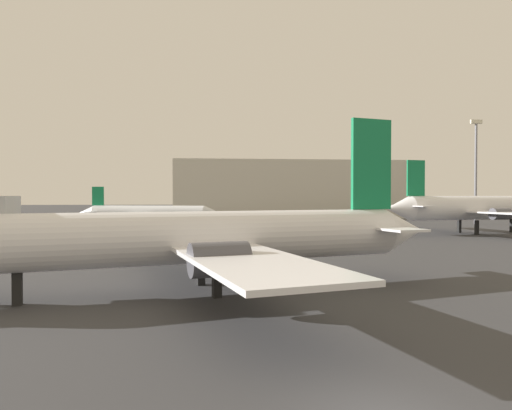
{
  "coord_description": "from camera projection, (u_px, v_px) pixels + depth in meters",
  "views": [
    {
      "loc": [
        -4.41,
        -11.23,
        5.8
      ],
      "look_at": [
        1.35,
        49.84,
        4.59
      ],
      "focal_mm": 32.11,
      "sensor_mm": 36.0,
      "label": 1
    }
  ],
  "objects": [
    {
      "name": "terminal_building",
      "position": [
        291.0,
        190.0,
        126.1
      ],
      "size": [
        62.83,
        21.14,
        15.12
      ],
      "primitive_type": "cube",
      "color": "beige",
      "rests_on": "ground_plane"
    },
    {
      "name": "airplane_on_taxiway",
      "position": [
        473.0,
        208.0,
        70.54
      ],
      "size": [
        31.07,
        29.44,
        11.09
      ],
      "rotation": [
        0.0,
        0.0,
        0.19
      ],
      "color": "white",
      "rests_on": "ground_plane"
    },
    {
      "name": "airplane_at_gate",
      "position": [
        192.0,
        238.0,
        27.51
      ],
      "size": [
        34.71,
        28.65,
        11.16
      ],
      "rotation": [
        0.0,
        0.0,
        3.41
      ],
      "color": "white",
      "rests_on": "ground_plane"
    },
    {
      "name": "light_mast_right",
      "position": [
        476.0,
        166.0,
        93.79
      ],
      "size": [
        2.4,
        0.5,
        21.43
      ],
      "color": "slate",
      "rests_on": "ground_plane"
    },
    {
      "name": "airplane_distant",
      "position": [
        148.0,
        213.0,
        83.95
      ],
      "size": [
        27.07,
        21.36,
        7.54
      ],
      "rotation": [
        0.0,
        0.0,
        -0.22
      ],
      "color": "silver",
      "rests_on": "ground_plane"
    }
  ]
}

